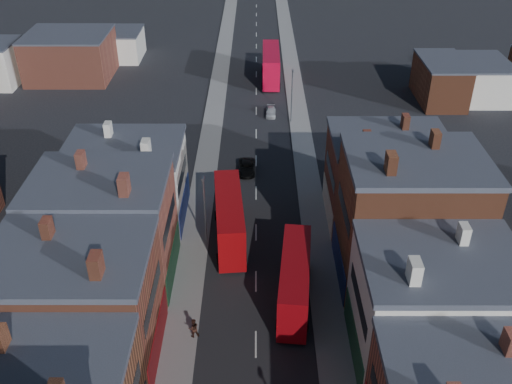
{
  "coord_description": "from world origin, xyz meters",
  "views": [
    {
      "loc": [
        0.05,
        -17.94,
        36.61
      ],
      "look_at": [
        0.0,
        32.0,
        5.18
      ],
      "focal_mm": 40.0,
      "sensor_mm": 36.0,
      "label": 1
    }
  ],
  "objects_px": {
    "car_2": "(247,168)",
    "bus_1": "(295,280)",
    "ped_1": "(194,328)",
    "bus_2": "(271,65)",
    "car_3": "(271,112)",
    "bus_0": "(229,218)"
  },
  "relations": [
    {
      "from": "car_3",
      "to": "bus_1",
      "type": "bearing_deg",
      "value": -86.7
    },
    {
      "from": "bus_2",
      "to": "car_2",
      "type": "bearing_deg",
      "value": -96.07
    },
    {
      "from": "bus_2",
      "to": "car_2",
      "type": "distance_m",
      "value": 32.19
    },
    {
      "from": "car_2",
      "to": "bus_2",
      "type": "bearing_deg",
      "value": 83.63
    },
    {
      "from": "bus_2",
      "to": "car_2",
      "type": "relative_size",
      "value": 2.7
    },
    {
      "from": "ped_1",
      "to": "bus_2",
      "type": "bearing_deg",
      "value": -113.68
    },
    {
      "from": "bus_1",
      "to": "ped_1",
      "type": "distance_m",
      "value": 9.95
    },
    {
      "from": "bus_0",
      "to": "car_2",
      "type": "relative_size",
      "value": 2.61
    },
    {
      "from": "bus_1",
      "to": "bus_2",
      "type": "height_order",
      "value": "bus_2"
    },
    {
      "from": "car_2",
      "to": "ped_1",
      "type": "bearing_deg",
      "value": -97.95
    },
    {
      "from": "bus_1",
      "to": "car_3",
      "type": "height_order",
      "value": "bus_1"
    },
    {
      "from": "bus_0",
      "to": "bus_1",
      "type": "xyz_separation_m",
      "value": [
        6.28,
        -9.52,
        -0.19
      ]
    },
    {
      "from": "car_2",
      "to": "bus_1",
      "type": "bearing_deg",
      "value": -78.54
    },
    {
      "from": "car_3",
      "to": "car_2",
      "type": "bearing_deg",
      "value": -99.66
    },
    {
      "from": "bus_0",
      "to": "ped_1",
      "type": "bearing_deg",
      "value": -105.34
    },
    {
      "from": "bus_1",
      "to": "bus_2",
      "type": "distance_m",
      "value": 55.75
    },
    {
      "from": "bus_1",
      "to": "bus_2",
      "type": "bearing_deg",
      "value": 96.7
    },
    {
      "from": "bus_2",
      "to": "ped_1",
      "type": "relative_size",
      "value": 6.67
    },
    {
      "from": "bus_1",
      "to": "car_2",
      "type": "relative_size",
      "value": 2.44
    },
    {
      "from": "bus_0",
      "to": "ped_1",
      "type": "xyz_separation_m",
      "value": [
        -2.52,
        -13.91,
        -1.71
      ]
    },
    {
      "from": "bus_2",
      "to": "bus_1",
      "type": "bearing_deg",
      "value": -88.4
    },
    {
      "from": "bus_0",
      "to": "bus_2",
      "type": "distance_m",
      "value": 46.53
    }
  ]
}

